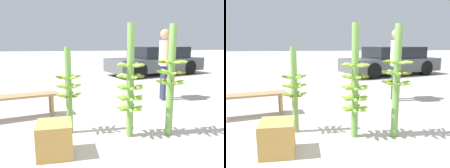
{
  "view_description": "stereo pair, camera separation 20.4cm",
  "coord_description": "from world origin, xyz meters",
  "views": [
    {
      "loc": [
        -0.85,
        -2.82,
        1.37
      ],
      "look_at": [
        -0.11,
        0.52,
        0.74
      ],
      "focal_mm": 35.0,
      "sensor_mm": 36.0,
      "label": 1
    },
    {
      "loc": [
        -0.65,
        -2.86,
        1.37
      ],
      "look_at": [
        -0.11,
        0.52,
        0.74
      ],
      "focal_mm": 35.0,
      "sensor_mm": 36.0,
      "label": 2
    }
  ],
  "objects": [
    {
      "name": "vendor_person",
      "position": [
        1.54,
        2.09,
        1.04
      ],
      "size": [
        0.25,
        0.59,
        1.71
      ],
      "rotation": [
        0.0,
        0.0,
        -1.78
      ],
      "color": "#2D334C",
      "rests_on": "ground_plane"
    },
    {
      "name": "market_bench",
      "position": [
        -1.68,
        1.37,
        0.37
      ],
      "size": [
        1.43,
        0.61,
        0.44
      ],
      "rotation": [
        0.0,
        0.0,
        0.21
      ],
      "color": "#99754C",
      "rests_on": "ground_plane"
    },
    {
      "name": "banana_stalk_left",
      "position": [
        -0.79,
        0.47,
        0.69
      ],
      "size": [
        0.39,
        0.38,
        1.33
      ],
      "color": "#6B9E47",
      "rests_on": "ground_plane"
    },
    {
      "name": "produce_crate",
      "position": [
        -0.99,
        -0.19,
        0.21
      ],
      "size": [
        0.42,
        0.42,
        0.42
      ],
      "color": "#C69347",
      "rests_on": "ground_plane"
    },
    {
      "name": "parked_car",
      "position": [
        3.25,
        6.41,
        0.61
      ],
      "size": [
        4.64,
        2.74,
        1.24
      ],
      "rotation": [
        0.0,
        0.0,
        1.82
      ],
      "color": "#4C5156",
      "rests_on": "ground_plane"
    },
    {
      "name": "banana_stalk_center",
      "position": [
        0.08,
        0.15,
        0.79
      ],
      "size": [
        0.42,
        0.42,
        1.65
      ],
      "color": "#6B9E47",
      "rests_on": "ground_plane"
    },
    {
      "name": "banana_stalk_right",
      "position": [
        0.67,
        0.07,
        0.86
      ],
      "size": [
        0.44,
        0.44,
        1.65
      ],
      "color": "#6B9E47",
      "rests_on": "ground_plane"
    },
    {
      "name": "ground_plane",
      "position": [
        0.0,
        0.0,
        0.0
      ],
      "size": [
        80.0,
        80.0,
        0.0
      ],
      "primitive_type": "plane",
      "color": "#B2AA9E"
    }
  ]
}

